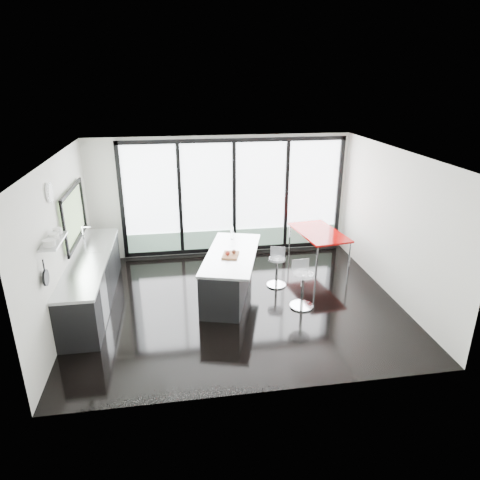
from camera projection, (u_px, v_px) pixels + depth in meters
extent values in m
cube|color=black|center=(237.00, 302.00, 8.14)|extent=(6.00, 5.00, 0.00)
cube|color=white|center=(237.00, 155.00, 7.13)|extent=(6.00, 5.00, 0.00)
cube|color=silver|center=(221.00, 197.00, 9.93)|extent=(6.00, 0.00, 2.80)
cube|color=white|center=(234.00, 196.00, 9.95)|extent=(5.00, 0.02, 2.50)
cube|color=slate|center=(234.00, 238.00, 10.28)|extent=(5.00, 0.02, 0.44)
cube|color=black|center=(180.00, 199.00, 9.73)|extent=(0.08, 0.04, 2.50)
cube|color=black|center=(234.00, 197.00, 9.91)|extent=(0.08, 0.04, 2.50)
cube|color=black|center=(287.00, 195.00, 10.09)|extent=(0.08, 0.04, 2.50)
cube|color=silver|center=(267.00, 302.00, 5.33)|extent=(6.00, 0.00, 2.80)
cube|color=silver|center=(61.00, 243.00, 7.20)|extent=(0.00, 5.00, 2.80)
cube|color=#728F5F|center=(72.00, 215.00, 7.96)|extent=(0.02, 1.60, 0.90)
cube|color=#AAADAF|center=(54.00, 241.00, 6.31)|extent=(0.25, 0.80, 0.03)
cylinder|color=white|center=(49.00, 192.00, 6.58)|extent=(0.04, 0.30, 0.30)
cylinder|color=black|center=(46.00, 278.00, 6.07)|extent=(0.03, 0.24, 0.24)
cube|color=silver|center=(394.00, 225.00, 8.07)|extent=(0.00, 5.00, 2.80)
cube|color=black|center=(92.00, 282.00, 7.96)|extent=(0.65, 3.20, 0.87)
cube|color=#AAADAF|center=(89.00, 260.00, 7.79)|extent=(0.69, 3.24, 0.05)
cube|color=#AAADAF|center=(93.00, 249.00, 8.25)|extent=(0.45, 0.48, 0.06)
cylinder|color=silver|center=(84.00, 238.00, 8.14)|extent=(0.02, 0.02, 0.44)
cube|color=#AAADAF|center=(104.00, 301.00, 7.32)|extent=(0.03, 0.60, 0.80)
cube|color=black|center=(228.00, 275.00, 8.29)|extent=(1.28, 2.23, 0.83)
cube|color=#AAADAF|center=(232.00, 254.00, 8.13)|extent=(1.48, 2.34, 0.05)
cube|color=#B27146|center=(230.00, 255.00, 7.98)|extent=(0.38, 0.45, 0.03)
sphere|color=#A2281B|center=(228.00, 253.00, 7.92)|extent=(0.11, 0.11, 0.09)
sphere|color=#5B2E1E|center=(234.00, 252.00, 8.00)|extent=(0.10, 0.10, 0.08)
cylinder|color=silver|center=(232.00, 233.00, 8.75)|extent=(0.08, 0.08, 0.27)
cylinder|color=silver|center=(302.00, 290.00, 7.86)|extent=(0.49, 0.49, 0.70)
cylinder|color=silver|center=(277.00, 272.00, 8.67)|extent=(0.49, 0.49, 0.62)
cube|color=#980605|center=(318.00, 249.00, 9.58)|extent=(1.07, 1.62, 0.81)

